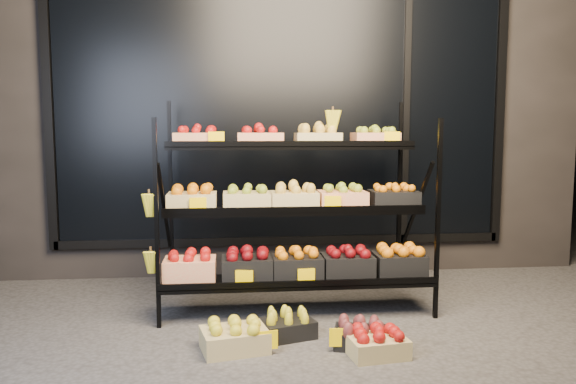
{
  "coord_description": "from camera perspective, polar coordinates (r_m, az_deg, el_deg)",
  "views": [
    {
      "loc": [
        -0.5,
        -3.79,
        1.42
      ],
      "look_at": [
        -0.06,
        0.55,
        0.93
      ],
      "focal_mm": 35.0,
      "sensor_mm": 36.0,
      "label": 1
    }
  ],
  "objects": [
    {
      "name": "floor_crate_right",
      "position": [
        3.82,
        7.39,
        -14.1
      ],
      "size": [
        0.39,
        0.33,
        0.18
      ],
      "rotation": [
        0.0,
        0.0,
        -0.25
      ],
      "color": "black",
      "rests_on": "ground"
    },
    {
      "name": "tag_floor_b",
      "position": [
        3.72,
        5.24,
        -15.07
      ],
      "size": [
        0.13,
        0.01,
        0.12
      ],
      "primitive_type": "cube",
      "color": "#FFCE00",
      "rests_on": "ground"
    },
    {
      "name": "floor_crate_left",
      "position": [
        3.74,
        -5.46,
        -14.35
      ],
      "size": [
        0.47,
        0.38,
        0.21
      ],
      "rotation": [
        0.0,
        0.0,
        0.21
      ],
      "color": "#CFBB77",
      "rests_on": "ground"
    },
    {
      "name": "tag_floor_a",
      "position": [
        3.66,
        -2.08,
        -15.39
      ],
      "size": [
        0.13,
        0.01,
        0.12
      ],
      "primitive_type": "cube",
      "color": "#FFCE00",
      "rests_on": "ground"
    },
    {
      "name": "ground",
      "position": [
        4.08,
        1.61,
        -13.95
      ],
      "size": [
        24.0,
        24.0,
        0.0
      ],
      "primitive_type": "plane",
      "color": "#514F4C",
      "rests_on": "ground"
    },
    {
      "name": "floor_crate_midright",
      "position": [
        3.69,
        9.06,
        -14.87
      ],
      "size": [
        0.39,
        0.31,
        0.19
      ],
      "rotation": [
        0.0,
        0.0,
        0.14
      ],
      "color": "#CFBB77",
      "rests_on": "ground"
    },
    {
      "name": "floor_crate_midleft",
      "position": [
        3.95,
        -0.09,
        -13.33
      ],
      "size": [
        0.41,
        0.35,
        0.19
      ],
      "rotation": [
        0.0,
        0.0,
        0.3
      ],
      "color": "black",
      "rests_on": "ground"
    },
    {
      "name": "building",
      "position": [
        6.41,
        -1.37,
        9.33
      ],
      "size": [
        6.0,
        2.08,
        3.5
      ],
      "color": "#2D2826",
      "rests_on": "ground"
    },
    {
      "name": "display_rack",
      "position": [
        4.47,
        0.47,
        -1.74
      ],
      "size": [
        2.18,
        1.02,
        1.69
      ],
      "color": "black",
      "rests_on": "ground"
    }
  ]
}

